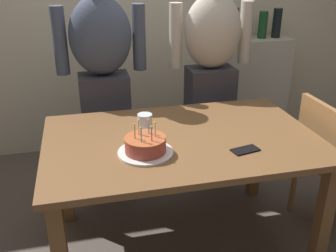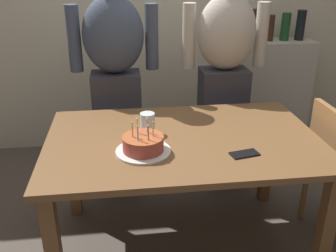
# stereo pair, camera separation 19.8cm
# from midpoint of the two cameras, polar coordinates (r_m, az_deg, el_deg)

# --- Properties ---
(ground_plane) EXTENTS (10.00, 10.00, 0.00)m
(ground_plane) POSITION_cam_midpoint_polar(r_m,az_deg,el_deg) (2.50, 4.39, -17.26)
(ground_plane) COLOR #564C44
(back_wall) EXTENTS (5.20, 0.10, 2.60)m
(back_wall) POSITION_cam_midpoint_polar(r_m,az_deg,el_deg) (3.43, -0.17, 18.12)
(back_wall) COLOR beige
(back_wall) RESTS_ON ground_plane
(dining_table) EXTENTS (1.50, 0.96, 0.74)m
(dining_table) POSITION_cam_midpoint_polar(r_m,az_deg,el_deg) (2.14, 4.92, -4.15)
(dining_table) COLOR brown
(dining_table) RESTS_ON ground_plane
(birthday_cake) EXTENTS (0.28, 0.28, 0.17)m
(birthday_cake) POSITION_cam_midpoint_polar(r_m,az_deg,el_deg) (1.91, -0.80, -2.94)
(birthday_cake) COLOR white
(birthday_cake) RESTS_ON dining_table
(water_glass_near) EXTENTS (0.08, 0.08, 0.12)m
(water_glass_near) POSITION_cam_midpoint_polar(r_m,az_deg,el_deg) (2.12, -0.43, 0.36)
(water_glass_near) COLOR silver
(water_glass_near) RESTS_ON dining_table
(cell_phone) EXTENTS (0.16, 0.10, 0.01)m
(cell_phone) POSITION_cam_midpoint_polar(r_m,az_deg,el_deg) (1.97, 14.29, -4.16)
(cell_phone) COLOR black
(cell_phone) RESTS_ON dining_table
(person_man_bearded) EXTENTS (0.61, 0.27, 1.66)m
(person_man_bearded) POSITION_cam_midpoint_polar(r_m,az_deg,el_deg) (2.67, -5.77, 6.98)
(person_man_bearded) COLOR #33333D
(person_man_bearded) RESTS_ON ground_plane
(person_woman_cardigan) EXTENTS (0.61, 0.27, 1.66)m
(person_woman_cardigan) POSITION_cam_midpoint_polar(r_m,az_deg,el_deg) (2.79, 10.49, 7.47)
(person_woman_cardigan) COLOR #33333D
(person_woman_cardigan) RESTS_ON ground_plane
(shelf_cabinet) EXTENTS (0.80, 0.30, 1.26)m
(shelf_cabinet) POSITION_cam_midpoint_polar(r_m,az_deg,el_deg) (3.64, 15.69, 4.81)
(shelf_cabinet) COLOR beige
(shelf_cabinet) RESTS_ON ground_plane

